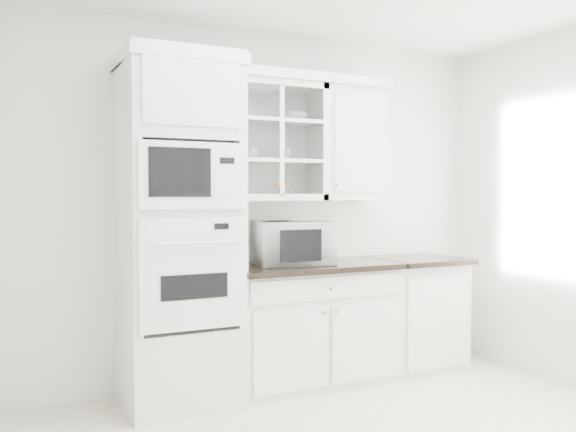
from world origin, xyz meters
TOP-DOWN VIEW (x-y plane):
  - room_shell at (0.00, 0.43)m, footprint 4.00×3.50m
  - oven_column at (-0.75, 1.42)m, footprint 0.76×0.68m
  - base_cabinet_run at (0.28, 1.45)m, footprint 1.32×0.67m
  - extra_base_cabinet at (1.28, 1.45)m, footprint 0.72×0.67m
  - upper_cabinet_glass at (0.03, 1.58)m, footprint 0.80×0.33m
  - upper_cabinet_solid at (0.71, 1.58)m, footprint 0.55×0.33m
  - crown_molding at (-0.07, 1.56)m, footprint 2.14×0.38m
  - countertop_microwave at (0.13, 1.44)m, footprint 0.64×0.57m
  - bowl_a at (-0.15, 1.58)m, footprint 0.26×0.26m
  - bowl_b at (0.22, 1.60)m, footprint 0.26×0.26m
  - cup_a at (-0.15, 1.57)m, footprint 0.12×0.12m
  - cup_b at (0.13, 1.58)m, footprint 0.10×0.10m

SIDE VIEW (x-z plane):
  - base_cabinet_run at x=0.28m, z-range 0.00..0.92m
  - extra_base_cabinet at x=1.28m, z-range 0.00..0.92m
  - countertop_microwave at x=0.13m, z-range 0.92..1.25m
  - oven_column at x=-0.75m, z-range 0.00..2.40m
  - cup_a at x=-0.15m, z-range 1.71..1.80m
  - cup_b at x=0.13m, z-range 1.71..1.80m
  - room_shell at x=0.00m, z-range 0.43..3.13m
  - upper_cabinet_glass at x=0.03m, z-range 1.40..2.30m
  - upper_cabinet_solid at x=0.71m, z-range 1.40..2.30m
  - bowl_a at x=-0.15m, z-range 2.01..2.07m
  - bowl_b at x=0.22m, z-range 2.01..2.08m
  - crown_molding at x=-0.07m, z-range 2.30..2.37m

